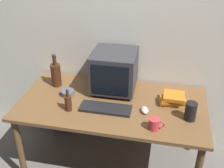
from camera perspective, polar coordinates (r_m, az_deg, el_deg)
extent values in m
plane|color=slate|center=(2.86, 0.00, -15.60)|extent=(6.00, 6.00, 0.00)
cube|color=silver|center=(2.58, 2.23, 12.17)|extent=(4.00, 0.08, 2.50)
cube|color=brown|center=(2.41, 0.00, -4.01)|extent=(1.59, 0.82, 0.03)
cylinder|color=brown|center=(2.61, -18.19, -12.66)|extent=(0.06, 0.06, 0.68)
cylinder|color=brown|center=(3.09, -12.14, -4.17)|extent=(0.06, 0.06, 0.68)
cylinder|color=brown|center=(2.88, 16.12, -7.54)|extent=(0.06, 0.06, 0.68)
cube|color=#333338|center=(2.57, 0.49, -0.78)|extent=(0.28, 0.24, 0.03)
cube|color=#333338|center=(2.48, 0.51, 2.88)|extent=(0.38, 0.38, 0.34)
cube|color=black|center=(2.32, -0.41, 0.72)|extent=(0.31, 0.01, 0.27)
cube|color=black|center=(2.31, -1.30, -4.98)|extent=(0.42, 0.15, 0.02)
ellipsoid|color=beige|center=(2.29, 6.65, -5.28)|extent=(0.08, 0.11, 0.04)
cylinder|color=#472314|center=(2.64, -11.31, 1.79)|extent=(0.09, 0.09, 0.21)
cylinder|color=#472314|center=(2.58, -11.63, 4.62)|extent=(0.03, 0.03, 0.08)
sphere|color=#262626|center=(2.56, -11.74, 5.61)|extent=(0.04, 0.04, 0.04)
cylinder|color=#472314|center=(2.30, -8.89, -3.89)|extent=(0.06, 0.06, 0.13)
cylinder|color=#472314|center=(2.25, -9.07, -2.00)|extent=(0.02, 0.02, 0.05)
sphere|color=#262626|center=(2.23, -9.13, -1.34)|extent=(0.02, 0.02, 0.02)
cube|color=gold|center=(2.44, 12.24, -3.48)|extent=(0.24, 0.15, 0.03)
cube|color=orange|center=(2.41, 12.28, -3.07)|extent=(0.23, 0.16, 0.03)
cube|color=orange|center=(2.39, 12.50, -2.43)|extent=(0.17, 0.16, 0.03)
cylinder|color=#CC383D|center=(2.11, 8.51, -8.04)|extent=(0.08, 0.08, 0.09)
torus|color=#CC383D|center=(2.11, 9.94, -8.10)|extent=(0.06, 0.01, 0.06)
cylinder|color=#595B66|center=(2.52, -9.02, -1.75)|extent=(0.12, 0.12, 0.04)
cylinder|color=black|center=(2.25, 15.71, -5.37)|extent=(0.09, 0.09, 0.15)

